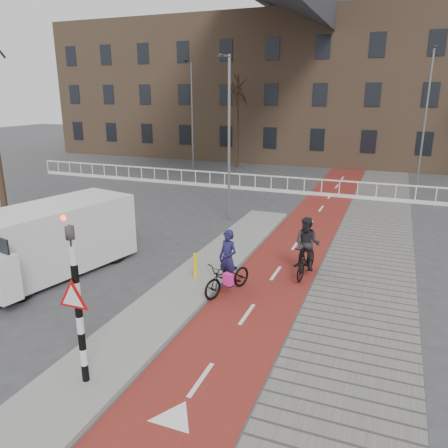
% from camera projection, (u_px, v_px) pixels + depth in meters
% --- Properties ---
extents(ground, '(120.00, 120.00, 0.00)m').
position_uv_depth(ground, '(161.00, 341.00, 10.45)').
color(ground, '#38383A').
rests_on(ground, ground).
extents(bike_lane, '(2.50, 60.00, 0.01)m').
position_uv_depth(bike_lane, '(306.00, 231.00, 18.85)').
color(bike_lane, maroon).
rests_on(bike_lane, ground).
extents(sidewalk, '(3.00, 60.00, 0.01)m').
position_uv_depth(sidewalk, '(374.00, 238.00, 17.87)').
color(sidewalk, slate).
rests_on(sidewalk, ground).
extents(curb_island, '(1.80, 16.00, 0.12)m').
position_uv_depth(curb_island, '(203.00, 273.00, 14.25)').
color(curb_island, gray).
rests_on(curb_island, ground).
extents(traffic_signal, '(0.80, 0.80, 3.68)m').
position_uv_depth(traffic_signal, '(77.00, 297.00, 8.29)').
color(traffic_signal, black).
rests_on(traffic_signal, curb_island).
extents(bollard, '(0.12, 0.12, 0.82)m').
position_uv_depth(bollard, '(195.00, 266.00, 13.60)').
color(bollard, yellow).
rests_on(bollard, curb_island).
extents(cyclist_near, '(1.30, 1.97, 1.95)m').
position_uv_depth(cyclist_near, '(228.00, 272.00, 12.78)').
color(cyclist_near, black).
rests_on(cyclist_near, bike_lane).
extents(cyclist_far, '(0.90, 1.87, 1.96)m').
position_uv_depth(cyclist_far, '(307.00, 252.00, 13.93)').
color(cyclist_far, black).
rests_on(cyclist_far, bike_lane).
extents(van, '(3.25, 5.66, 2.29)m').
position_uv_depth(van, '(52.00, 239.00, 14.06)').
color(van, silver).
rests_on(van, ground).
extents(railing, '(28.00, 0.10, 0.99)m').
position_uv_depth(railing, '(225.00, 183.00, 27.27)').
color(railing, silver).
rests_on(railing, ground).
extents(townhouse_row, '(46.00, 10.00, 15.90)m').
position_uv_depth(townhouse_row, '(309.00, 68.00, 37.79)').
color(townhouse_row, '#7F6047').
rests_on(townhouse_row, ground).
extents(tree_mid, '(0.25, 0.25, 7.02)m').
position_uv_depth(tree_mid, '(237.00, 122.00, 34.01)').
color(tree_mid, '#301F15').
rests_on(tree_mid, ground).
extents(streetlight_near, '(0.12, 0.12, 7.28)m').
position_uv_depth(streetlight_near, '(229.00, 141.00, 19.42)').
color(streetlight_near, slate).
rests_on(streetlight_near, ground).
extents(streetlight_left, '(0.12, 0.12, 8.06)m').
position_uv_depth(streetlight_left, '(192.00, 116.00, 33.15)').
color(streetlight_left, slate).
rests_on(streetlight_left, ground).
extents(streetlight_right, '(0.12, 0.12, 8.38)m').
position_uv_depth(streetlight_right, '(425.00, 119.00, 26.81)').
color(streetlight_right, slate).
rests_on(streetlight_right, ground).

